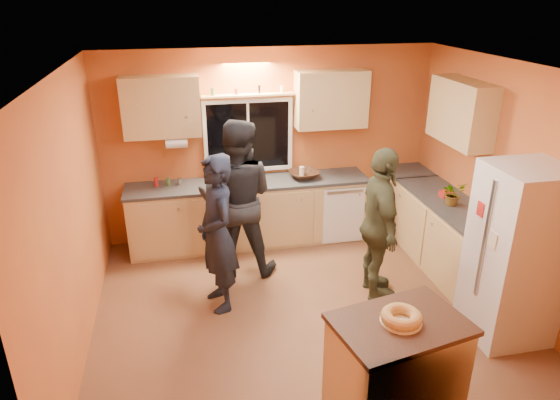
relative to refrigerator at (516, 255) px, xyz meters
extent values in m
plane|color=brown|center=(-1.89, 0.80, -0.90)|extent=(4.50, 4.50, 0.00)
cube|color=#AF4F2D|center=(-1.89, 2.80, 0.40)|extent=(4.50, 0.04, 2.60)
cube|color=#AF4F2D|center=(-1.89, -1.20, 0.40)|extent=(4.50, 0.04, 2.60)
cube|color=#AF4F2D|center=(-4.14, 0.80, 0.40)|extent=(0.04, 4.00, 2.60)
cube|color=#AF4F2D|center=(0.36, 0.80, 0.40)|extent=(0.04, 4.00, 2.60)
cube|color=white|center=(-1.89, 0.80, 1.70)|extent=(4.50, 4.00, 0.02)
cube|color=black|center=(-2.19, 2.79, 0.55)|extent=(1.10, 0.02, 0.90)
cube|color=white|center=(-2.19, 2.77, 0.55)|extent=(1.20, 0.04, 1.00)
cube|color=tan|center=(-3.29, 2.64, 1.02)|extent=(0.95, 0.33, 0.75)
cube|color=tan|center=(-1.09, 2.64, 1.02)|extent=(0.95, 0.33, 0.75)
cube|color=tan|center=(0.19, 1.60, 1.02)|extent=(0.33, 1.00, 0.75)
cylinder|color=silver|center=(-3.14, 2.52, 0.58)|extent=(0.27, 0.12, 0.12)
cube|color=tan|center=(-2.24, 2.50, -0.47)|extent=(3.20, 0.60, 0.86)
cube|color=#282B2D|center=(-2.24, 2.50, -0.02)|extent=(3.24, 0.62, 0.04)
cube|color=tan|center=(0.06, 2.50, -0.47)|extent=(0.60, 0.60, 0.86)
cube|color=#282B2D|center=(0.06, 2.50, -0.02)|extent=(0.62, 0.62, 0.04)
cube|color=tan|center=(0.06, 1.30, -0.47)|extent=(0.60, 1.80, 0.86)
cube|color=#282B2D|center=(0.06, 1.30, -0.02)|extent=(0.62, 1.84, 0.04)
cube|color=silver|center=(0.00, 0.00, 0.00)|extent=(0.72, 0.70, 1.80)
cube|color=tan|center=(-1.58, -0.83, -0.44)|extent=(1.06, 0.81, 0.93)
cube|color=black|center=(-1.58, -0.83, 0.04)|extent=(1.11, 0.86, 0.04)
torus|color=tan|center=(-1.58, -0.83, 0.11)|extent=(0.31, 0.31, 0.09)
imported|color=black|center=(-2.79, 1.08, -0.02)|extent=(0.55, 0.72, 1.75)
imported|color=black|center=(-2.48, 1.79, 0.07)|extent=(1.08, 0.92, 1.93)
imported|color=#363924|center=(-1.02, 0.92, -0.02)|extent=(0.56, 1.08, 1.76)
imported|color=black|center=(-1.48, 2.50, 0.05)|extent=(0.45, 0.45, 0.10)
cylinder|color=beige|center=(-2.28, 2.51, 0.09)|extent=(0.14, 0.14, 0.17)
imported|color=gray|center=(0.01, 1.24, 0.15)|extent=(0.28, 0.25, 0.29)
cube|color=#B4201B|center=(0.08, 1.48, 0.04)|extent=(0.17, 0.13, 0.07)
camera|label=1|loc=(-3.10, -3.68, 2.36)|focal=32.00mm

